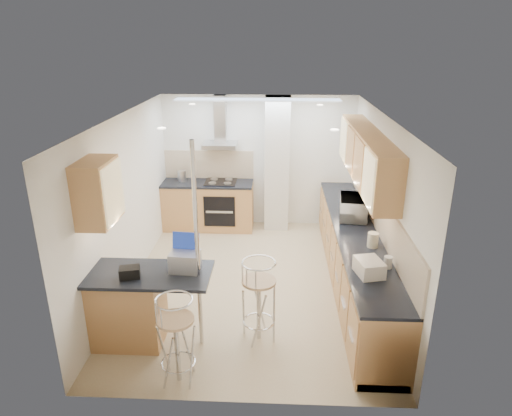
{
  "coord_description": "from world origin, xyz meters",
  "views": [
    {
      "loc": [
        0.35,
        -6.03,
        3.49
      ],
      "look_at": [
        0.05,
        0.2,
        1.14
      ],
      "focal_mm": 32.0,
      "sensor_mm": 36.0,
      "label": 1
    }
  ],
  "objects_px": {
    "bar_stool_near": "(177,340)",
    "bread_bin": "(369,267)",
    "laptop": "(185,261)",
    "microwave": "(354,208)",
    "bar_stool_end": "(259,301)"
  },
  "relations": [
    {
      "from": "bread_bin",
      "to": "microwave",
      "type": "bearing_deg",
      "value": 73.64
    },
    {
      "from": "microwave",
      "to": "bar_stool_end",
      "type": "relative_size",
      "value": 0.56
    },
    {
      "from": "laptop",
      "to": "bar_stool_end",
      "type": "height_order",
      "value": "laptop"
    },
    {
      "from": "laptop",
      "to": "bread_bin",
      "type": "relative_size",
      "value": 0.97
    },
    {
      "from": "microwave",
      "to": "laptop",
      "type": "xyz_separation_m",
      "value": [
        -2.2,
        -1.79,
        -0.03
      ]
    },
    {
      "from": "laptop",
      "to": "bread_bin",
      "type": "bearing_deg",
      "value": 5.83
    },
    {
      "from": "bar_stool_near",
      "to": "bar_stool_end",
      "type": "relative_size",
      "value": 0.96
    },
    {
      "from": "bar_stool_near",
      "to": "bread_bin",
      "type": "bearing_deg",
      "value": -4.29
    },
    {
      "from": "bread_bin",
      "to": "bar_stool_end",
      "type": "bearing_deg",
      "value": 166.5
    },
    {
      "from": "bar_stool_end",
      "to": "bar_stool_near",
      "type": "bearing_deg",
      "value": 175.96
    },
    {
      "from": "bar_stool_near",
      "to": "bread_bin",
      "type": "height_order",
      "value": "bread_bin"
    },
    {
      "from": "laptop",
      "to": "bar_stool_end",
      "type": "xyz_separation_m",
      "value": [
        0.85,
        0.04,
        -0.52
      ]
    },
    {
      "from": "laptop",
      "to": "bar_stool_end",
      "type": "relative_size",
      "value": 0.31
    },
    {
      "from": "laptop",
      "to": "bar_stool_end",
      "type": "bearing_deg",
      "value": 7.38
    },
    {
      "from": "microwave",
      "to": "bar_stool_near",
      "type": "bearing_deg",
      "value": 146.33
    }
  ]
}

